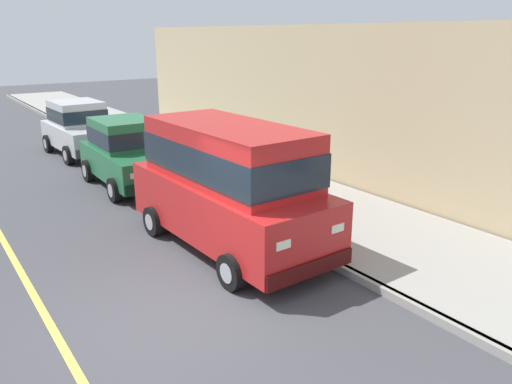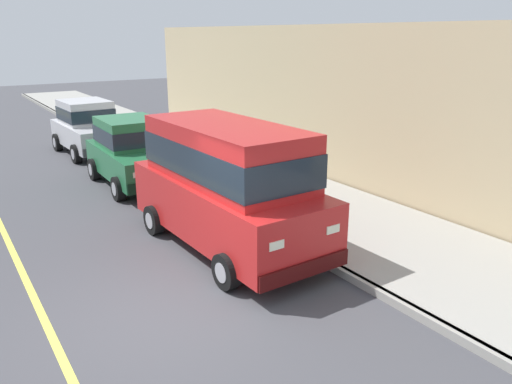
{
  "view_description": "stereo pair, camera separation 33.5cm",
  "coord_description": "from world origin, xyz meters",
  "px_view_note": "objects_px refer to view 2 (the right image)",
  "views": [
    {
      "loc": [
        -2.84,
        -6.32,
        4.15
      ],
      "look_at": [
        3.15,
        2.22,
        0.85
      ],
      "focal_mm": 35.24,
      "sensor_mm": 36.0,
      "label": 1
    },
    {
      "loc": [
        -2.56,
        -6.51,
        4.15
      ],
      "look_at": [
        3.15,
        2.22,
        0.85
      ],
      "focal_mm": 35.24,
      "sensor_mm": 36.0,
      "label": 2
    }
  ],
  "objects_px": {
    "car_red_van": "(227,181)",
    "car_silver_hatchback": "(88,126)",
    "car_green_hatchback": "(133,151)",
    "dog_brown": "(292,191)"
  },
  "relations": [
    {
      "from": "dog_brown",
      "to": "car_green_hatchback",
      "type": "bearing_deg",
      "value": 122.09
    },
    {
      "from": "car_red_van",
      "to": "car_green_hatchback",
      "type": "relative_size",
      "value": 1.29
    },
    {
      "from": "car_silver_hatchback",
      "to": "car_green_hatchback",
      "type": "bearing_deg",
      "value": -90.53
    },
    {
      "from": "car_red_van",
      "to": "car_green_hatchback",
      "type": "xyz_separation_m",
      "value": [
        -0.0,
        5.35,
        -0.42
      ]
    },
    {
      "from": "car_red_van",
      "to": "dog_brown",
      "type": "bearing_deg",
      "value": 25.8
    },
    {
      "from": "car_red_van",
      "to": "car_silver_hatchback",
      "type": "distance_m",
      "value": 10.02
    },
    {
      "from": "dog_brown",
      "to": "car_red_van",
      "type": "bearing_deg",
      "value": -154.2
    },
    {
      "from": "car_green_hatchback",
      "to": "car_silver_hatchback",
      "type": "distance_m",
      "value": 4.66
    },
    {
      "from": "car_silver_hatchback",
      "to": "car_red_van",
      "type": "bearing_deg",
      "value": -90.24
    },
    {
      "from": "car_green_hatchback",
      "to": "dog_brown",
      "type": "relative_size",
      "value": 5.12
    }
  ]
}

